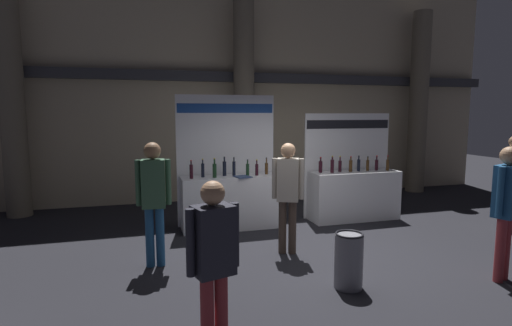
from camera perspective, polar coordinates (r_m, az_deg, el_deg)
The scene contains 9 objects.
ground_plane at distance 6.51m, azimuth 7.35°, elevation -12.88°, with size 29.24×29.24×0.00m, color black.
hall_colonnade at distance 10.42m, azimuth -2.46°, elevation 10.23°, with size 14.62×1.01×5.66m.
exhibitor_booth_0 at distance 7.80m, azimuth -3.78°, elevation -4.63°, with size 1.96×0.72×2.58m.
exhibitor_booth_1 at distance 8.66m, azimuth 13.67°, elevation -3.90°, with size 1.97×0.66×2.22m.
trash_bin at distance 5.37m, azimuth 13.08°, elevation -13.37°, with size 0.36×0.36×0.72m.
visitor_0 at distance 6.18m, azimuth 32.12°, elevation -4.69°, with size 0.48×0.35×1.80m.
visitor_1 at distance 3.67m, azimuth -6.08°, elevation -12.84°, with size 0.50×0.34×1.64m.
visitor_5 at distance 6.29m, azimuth 4.55°, elevation -3.73°, with size 0.47×0.33×1.76m.
visitor_9 at distance 5.92m, azimuth -14.40°, elevation -4.16°, with size 0.50×0.27×1.81m.
Camera 1 is at (-2.47, -5.60, 2.22)m, focal length 28.04 mm.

